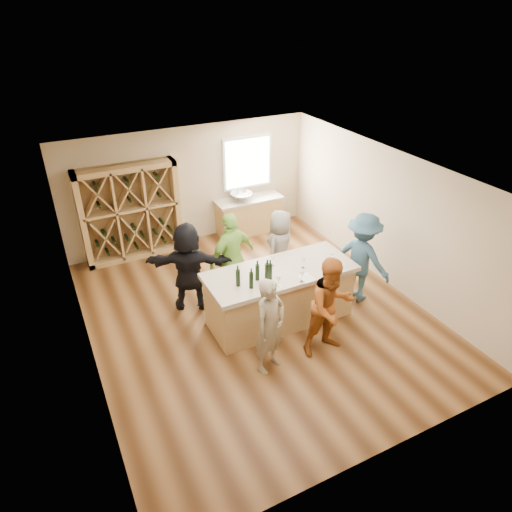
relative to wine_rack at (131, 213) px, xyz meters
name	(u,v)px	position (x,y,z in m)	size (l,w,h in m)	color
floor	(256,315)	(1.50, -3.27, -1.15)	(6.00, 7.00, 0.10)	brown
ceiling	(256,172)	(1.50, -3.27, 1.75)	(6.00, 7.00, 0.10)	white
wall_back	(189,185)	(1.50, 0.28, 0.30)	(6.00, 0.10, 2.80)	#C1AC8C
wall_front	(392,382)	(1.50, -6.82, 0.30)	(6.00, 0.10, 2.80)	#C1AC8C
wall_left	(76,294)	(-1.55, -3.27, 0.30)	(0.10, 7.00, 2.80)	#C1AC8C
wall_right	(390,217)	(4.55, -3.27, 0.30)	(0.10, 7.00, 2.80)	#C1AC8C
window_frame	(247,163)	(3.00, 0.20, 0.65)	(1.30, 0.06, 1.30)	white
window_pane	(248,163)	(3.00, 0.17, 0.65)	(1.18, 0.01, 1.18)	white
wine_rack	(131,213)	(0.00, 0.00, 0.00)	(2.20, 0.45, 2.20)	tan
back_counter_base	(249,216)	(2.90, -0.07, -0.67)	(1.60, 0.58, 0.86)	tan
back_counter_top	(249,200)	(2.90, -0.07, -0.21)	(1.70, 0.62, 0.06)	#B3A992
sink	(241,196)	(2.70, -0.07, -0.09)	(0.54, 0.54, 0.19)	silver
faucet	(238,192)	(2.70, 0.11, -0.03)	(0.02, 0.02, 0.30)	silver
tasting_counter_base	(279,297)	(1.82, -3.61, -0.60)	(2.60, 1.00, 1.00)	tan
tasting_counter_top	(280,272)	(1.82, -3.61, -0.06)	(2.72, 1.12, 0.08)	#B3A992
wine_bottle_a	(238,278)	(0.94, -3.72, 0.13)	(0.08, 0.08, 0.31)	black
wine_bottle_b	(251,280)	(1.11, -3.88, 0.13)	(0.07, 0.07, 0.30)	black
wine_bottle_c	(257,272)	(1.31, -3.70, 0.13)	(0.07, 0.07, 0.29)	black
wine_bottle_d	(267,272)	(1.45, -3.80, 0.15)	(0.08, 0.08, 0.33)	black
wine_bottle_e	(270,272)	(1.51, -3.78, 0.13)	(0.07, 0.07, 0.30)	black
wine_glass_a	(278,282)	(1.52, -4.06, 0.08)	(0.07, 0.07, 0.19)	white
wine_glass_b	(302,277)	(1.96, -4.10, 0.07)	(0.07, 0.07, 0.19)	white
wine_glass_c	(327,267)	(2.54, -4.01, 0.06)	(0.06, 0.06, 0.16)	white
wine_glass_d	(303,263)	(2.22, -3.72, 0.07)	(0.07, 0.07, 0.18)	white
wine_glass_e	(331,259)	(2.76, -3.81, 0.07)	(0.07, 0.07, 0.17)	white
tasting_menu_a	(272,286)	(1.44, -3.98, -0.02)	(0.22, 0.30, 0.00)	white
tasting_menu_b	(307,278)	(2.10, -4.03, -0.02)	(0.22, 0.29, 0.00)	white
tasting_menu_c	(331,270)	(2.62, -4.00, -0.02)	(0.22, 0.30, 0.00)	white
person_near_left	(270,326)	(1.05, -4.65, -0.26)	(0.61, 0.45, 1.68)	gray
person_near_right	(331,307)	(2.15, -4.71, -0.21)	(0.87, 0.48, 1.78)	#994C19
person_server	(362,258)	(3.57, -3.70, -0.18)	(1.19, 0.55, 1.84)	#335972
person_far_mid	(232,257)	(1.34, -2.54, -0.18)	(1.08, 0.55, 1.84)	#8CC64C
person_far_right	(280,248)	(2.44, -2.49, -0.28)	(0.80, 0.52, 1.64)	slate
person_far_left	(189,267)	(0.48, -2.48, -0.21)	(1.66, 0.60, 1.79)	black
wine_glass_f	(273,261)	(1.77, -3.41, 0.07)	(0.07, 0.07, 0.18)	white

